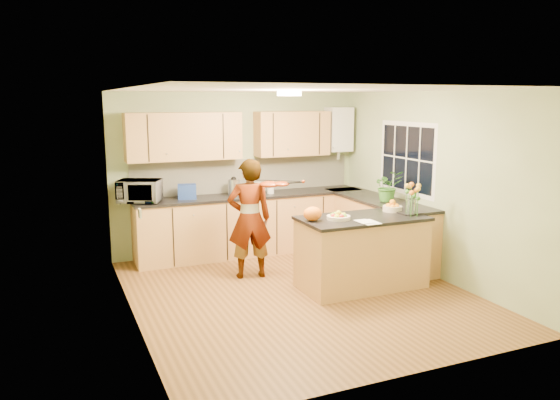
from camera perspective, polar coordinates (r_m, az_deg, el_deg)
name	(u,v)px	position (r m, az deg, el deg)	size (l,w,h in m)	color
floor	(298,293)	(6.92, 1.94, -9.70)	(4.50, 4.50, 0.00)	brown
ceiling	(300,89)	(6.50, 2.08, 11.47)	(4.00, 4.50, 0.02)	white
wall_back	(239,172)	(8.66, -4.33, 2.89)	(4.00, 0.02, 2.50)	gray
wall_front	(413,237)	(4.70, 13.76, -3.80)	(4.00, 0.02, 2.50)	gray
wall_left	(130,207)	(6.04, -15.44, -0.75)	(0.02, 4.50, 2.50)	gray
wall_right	(433,185)	(7.65, 15.70, 1.54)	(0.02, 4.50, 2.50)	gray
back_counter	(252,224)	(8.55, -2.97, -2.49)	(3.64, 0.62, 0.94)	#B88549
right_counter	(377,229)	(8.30, 10.14, -3.04)	(0.62, 2.24, 0.94)	#B88549
splashback	(245,175)	(8.69, -3.67, 2.59)	(3.60, 0.02, 0.52)	beige
upper_cabinets	(231,135)	(8.39, -5.15, 6.75)	(3.20, 0.34, 0.70)	#B88549
boiler	(339,130)	(9.15, 6.15, 7.33)	(0.40, 0.30, 0.86)	silver
window_right	(407,158)	(8.08, 13.10, 4.25)	(0.01, 1.30, 1.05)	silver
light_switch	(140,213)	(5.45, -14.44, -1.36)	(0.02, 0.09, 0.09)	silver
ceiling_lamp	(289,93)	(6.77, 0.98, 11.10)	(0.30, 0.30, 0.07)	#FFEABF
peninsula_island	(362,252)	(7.09, 8.53, -5.39)	(1.61, 0.82, 0.92)	#B88549
fruit_dish	(338,216)	(6.80, 6.13, -1.66)	(0.29, 0.29, 0.10)	beige
orange_bowl	(392,207)	(7.39, 11.67, -0.69)	(0.25, 0.25, 0.15)	beige
flower_vase	(412,191)	(7.11, 13.58, 0.89)	(0.26, 0.26, 0.48)	silver
orange_bag	(313,214)	(6.68, 3.43, -1.44)	(0.23, 0.20, 0.18)	orange
papers	(369,222)	(6.68, 9.26, -2.28)	(0.21, 0.28, 0.01)	white
violinist	(249,219)	(7.33, -3.21, -1.96)	(0.59, 0.39, 1.62)	tan
violin	(269,184)	(7.11, -1.13, 1.65)	(0.61, 0.25, 0.12)	#4F1904
microwave	(139,191)	(8.02, -14.48, 0.91)	(0.58, 0.39, 0.32)	silver
blue_box	(187,192)	(8.17, -9.69, 0.87)	(0.27, 0.20, 0.21)	navy
kettle	(234,186)	(8.38, -4.86, 1.43)	(0.18, 0.18, 0.33)	#B1B1B6
jar_cream	(258,188)	(8.54, -2.36, 1.30)	(0.11, 0.11, 0.18)	beige
jar_white	(271,188)	(8.50, -0.99, 1.23)	(0.11, 0.11, 0.17)	silver
potted_plant	(388,186)	(7.98, 11.21, 1.46)	(0.40, 0.35, 0.45)	#3A7928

